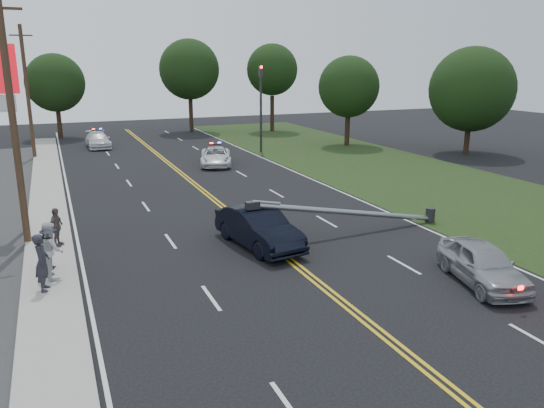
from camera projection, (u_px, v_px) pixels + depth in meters
name	position (u px, v px, depth m)	size (l,w,h in m)	color
ground	(381.00, 333.00, 14.67)	(120.00, 120.00, 0.00)	black
sidewalk	(50.00, 255.00, 20.43)	(1.80, 70.00, 0.12)	#A5A195
grass_verge	(486.00, 201.00, 28.62)	(12.00, 80.00, 0.01)	black
centerline_yellow	(253.00, 231.00, 23.58)	(0.36, 80.00, 0.00)	gold
traffic_signal	(261.00, 101.00, 43.41)	(0.28, 0.41, 7.05)	#2D2D30
fallen_streetlight	(359.00, 212.00, 23.13)	(9.36, 0.44, 1.91)	#2D2D30
utility_pole_mid	(13.00, 120.00, 20.62)	(1.60, 0.28, 10.00)	#382619
utility_pole_far	(27.00, 92.00, 40.22)	(1.60, 0.28, 10.00)	#382619
tree_6	(55.00, 83.00, 51.27)	(5.58, 5.58, 8.14)	black
tree_7	(189.00, 69.00, 55.61)	(6.27, 6.27, 9.69)	black
tree_8	(272.00, 70.00, 56.35)	(5.41, 5.41, 9.22)	black
tree_9	(349.00, 87.00, 46.60)	(5.35, 5.35, 7.87)	black
tree_13	(472.00, 89.00, 42.25)	(6.71, 6.71, 8.53)	black
crashed_sedan	(259.00, 228.00, 21.41)	(1.68, 4.81, 1.59)	black
waiting_sedan	(483.00, 264.00, 17.82)	(1.67, 4.14, 1.41)	#989AA0
emergency_a	(216.00, 157.00, 38.50)	(2.12, 4.60, 1.28)	white
emergency_b	(98.00, 140.00, 46.50)	(1.87, 4.59, 1.33)	silver
bystander_a	(42.00, 262.00, 16.94)	(0.69, 0.46, 1.90)	#28272F
bystander_b	(51.00, 250.00, 17.96)	(0.95, 0.74, 1.96)	silver
bystander_c	(50.00, 247.00, 18.75)	(1.04, 0.60, 1.62)	#181F3C
bystander_d	(56.00, 227.00, 21.13)	(0.92, 0.38, 1.57)	#61514D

